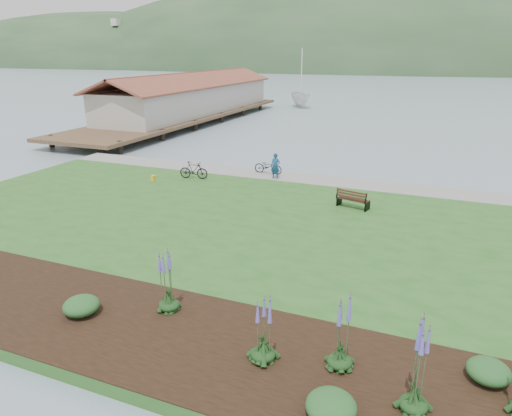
% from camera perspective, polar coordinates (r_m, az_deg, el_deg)
% --- Properties ---
extents(ground, '(600.00, 600.00, 0.00)m').
position_cam_1_polar(ground, '(21.30, 2.27, -2.10)').
color(ground, gray).
rests_on(ground, ground).
extents(lawn, '(34.00, 20.00, 0.40)m').
position_cam_1_polar(lawn, '(19.49, 0.27, -3.52)').
color(lawn, '#26581F').
rests_on(lawn, ground).
extents(shoreline_path, '(34.00, 2.20, 0.03)m').
position_cam_1_polar(shoreline_path, '(27.44, 7.21, 3.56)').
color(shoreline_path, gray).
rests_on(shoreline_path, lawn).
extents(garden_bed, '(24.00, 4.40, 0.04)m').
position_cam_1_polar(garden_bed, '(12.07, -0.31, -17.98)').
color(garden_bed, black).
rests_on(garden_bed, lawn).
extents(far_hillside, '(580.00, 80.00, 38.00)m').
position_cam_1_polar(far_hillside, '(189.33, 27.06, 14.79)').
color(far_hillside, '#2B4B2A').
rests_on(far_hillside, ground).
extents(pier_pavilion, '(8.00, 36.00, 5.40)m').
position_cam_1_polar(pier_pavilion, '(53.61, -8.10, 13.51)').
color(pier_pavilion, '#4C3826').
rests_on(pier_pavilion, ground).
extents(park_bench, '(1.65, 1.00, 0.96)m').
position_cam_1_polar(park_bench, '(22.62, 11.97, 1.13)').
color(park_bench, '#321C13').
rests_on(park_bench, lawn).
extents(person, '(0.67, 0.46, 1.83)m').
position_cam_1_polar(person, '(27.15, 2.45, 5.50)').
color(person, navy).
rests_on(person, lawn).
extents(bicycle_a, '(0.66, 1.81, 0.94)m').
position_cam_1_polar(bicycle_a, '(28.48, 1.53, 5.23)').
color(bicycle_a, black).
rests_on(bicycle_a, lawn).
extents(bicycle_b, '(0.78, 1.79, 1.04)m').
position_cam_1_polar(bicycle_b, '(27.58, -7.80, 4.71)').
color(bicycle_b, black).
rests_on(bicycle_b, lawn).
extents(sailboat, '(13.41, 13.47, 25.58)m').
position_cam_1_polar(sailboat, '(66.95, 5.57, 12.42)').
color(sailboat, silver).
rests_on(sailboat, ground).
extents(pannier, '(0.20, 0.30, 0.31)m').
position_cam_1_polar(pannier, '(27.65, -12.72, 3.66)').
color(pannier, gold).
rests_on(pannier, lawn).
extents(echium_0, '(0.62, 0.62, 1.91)m').
position_cam_1_polar(echium_0, '(11.50, 0.90, -15.60)').
color(echium_0, '#123312').
rests_on(echium_0, garden_bed).
extents(echium_1, '(0.62, 0.62, 2.27)m').
position_cam_1_polar(echium_1, '(11.36, 10.61, -15.48)').
color(echium_1, '#123312').
rests_on(echium_1, garden_bed).
extents(echium_2, '(0.62, 0.62, 2.38)m').
position_cam_1_polar(echium_2, '(10.53, 19.57, -18.77)').
color(echium_2, '#123312').
rests_on(echium_2, garden_bed).
extents(echium_4, '(0.62, 0.62, 2.32)m').
position_cam_1_polar(echium_4, '(13.58, -11.01, -8.95)').
color(echium_4, '#123312').
rests_on(echium_4, garden_bed).
extents(shrub_0, '(1.04, 1.04, 0.52)m').
position_cam_1_polar(shrub_0, '(14.42, -21.00, -11.33)').
color(shrub_0, '#1E4C21').
rests_on(shrub_0, garden_bed).
extents(shrub_1, '(1.08, 1.08, 0.54)m').
position_cam_1_polar(shrub_1, '(10.43, 9.36, -23.27)').
color(shrub_1, '#1E4C21').
rests_on(shrub_1, garden_bed).
extents(shrub_2, '(0.98, 0.98, 0.49)m').
position_cam_1_polar(shrub_2, '(12.41, 27.06, -17.71)').
color(shrub_2, '#1E4C21').
rests_on(shrub_2, garden_bed).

